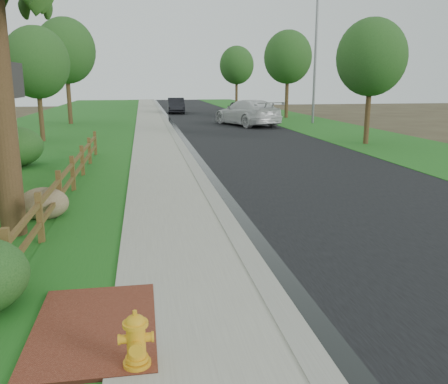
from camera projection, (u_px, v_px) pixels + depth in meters
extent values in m
plane|color=#382E1E|center=(241.00, 289.00, 7.64)|extent=(120.00, 120.00, 0.00)
cube|color=black|center=(212.00, 119.00, 41.98)|extent=(8.00, 90.00, 0.02)
cube|color=gray|center=(164.00, 119.00, 41.28)|extent=(0.40, 90.00, 0.12)
cube|color=black|center=(168.00, 119.00, 41.35)|extent=(0.50, 90.00, 0.00)
cube|color=gray|center=(149.00, 119.00, 41.07)|extent=(2.20, 90.00, 0.10)
cube|color=#1D5A19|center=(127.00, 120.00, 40.77)|extent=(1.60, 90.00, 0.06)
cube|color=#1D5A19|center=(64.00, 121.00, 39.92)|extent=(9.00, 90.00, 0.04)
cube|color=#1D5A19|center=(287.00, 118.00, 43.11)|extent=(6.00, 90.00, 0.04)
cube|color=maroon|center=(95.00, 329.00, 6.31)|extent=(1.60, 2.40, 0.11)
cube|color=#523A1B|center=(8.00, 262.00, 7.31)|extent=(0.12, 0.12, 1.10)
cube|color=#523A1B|center=(40.00, 219.00, 9.61)|extent=(0.12, 0.12, 1.10)
cube|color=#523A1B|center=(60.00, 192.00, 11.92)|extent=(0.12, 0.12, 1.10)
cube|color=#523A1B|center=(73.00, 174.00, 14.22)|extent=(0.12, 0.12, 1.10)
cube|color=#523A1B|center=(82.00, 161.00, 16.52)|extent=(0.12, 0.12, 1.10)
cube|color=#523A1B|center=(90.00, 151.00, 18.83)|extent=(0.12, 0.12, 1.10)
cube|color=#523A1B|center=(95.00, 144.00, 21.13)|extent=(0.12, 0.12, 1.10)
cube|color=#523A1B|center=(27.00, 243.00, 8.48)|extent=(0.08, 2.35, 0.10)
cube|color=#523A1B|center=(25.00, 221.00, 8.39)|extent=(0.08, 2.35, 0.10)
cube|color=#523A1B|center=(51.00, 208.00, 10.79)|extent=(0.08, 2.35, 0.10)
cube|color=#523A1B|center=(50.00, 191.00, 10.70)|extent=(0.08, 2.35, 0.10)
cube|color=#523A1B|center=(67.00, 186.00, 13.09)|extent=(0.08, 2.35, 0.10)
cube|color=#523A1B|center=(66.00, 172.00, 13.00)|extent=(0.08, 2.35, 0.10)
cube|color=#523A1B|center=(78.00, 170.00, 15.39)|extent=(0.08, 2.35, 0.10)
cube|color=#523A1B|center=(77.00, 158.00, 15.30)|extent=(0.08, 2.35, 0.10)
cube|color=#523A1B|center=(86.00, 159.00, 17.70)|extent=(0.08, 2.35, 0.10)
cube|color=#523A1B|center=(86.00, 148.00, 17.61)|extent=(0.08, 2.35, 0.10)
cube|color=#523A1B|center=(93.00, 150.00, 20.00)|extent=(0.08, 2.35, 0.10)
cube|color=#523A1B|center=(92.00, 140.00, 19.91)|extent=(0.08, 2.35, 0.10)
cylinder|color=#3B2C18|center=(2.00, 107.00, 9.67)|extent=(0.52, 0.52, 5.50)
cylinder|color=#F2AB1C|center=(137.00, 363.00, 5.41)|extent=(0.32, 0.32, 0.06)
cylinder|color=#F2AB1C|center=(136.00, 343.00, 5.36)|extent=(0.21, 0.21, 0.48)
cylinder|color=#F2AB1C|center=(137.00, 358.00, 5.40)|extent=(0.26, 0.26, 0.05)
cylinder|color=#F2AB1C|center=(135.00, 324.00, 5.30)|extent=(0.29, 0.29, 0.05)
ellipsoid|color=#F2AB1C|center=(135.00, 322.00, 5.30)|extent=(0.23, 0.23, 0.18)
cylinder|color=#F2AB1C|center=(135.00, 313.00, 5.27)|extent=(0.05, 0.05, 0.07)
cylinder|color=#F2AB1C|center=(136.00, 348.00, 5.22)|extent=(0.14, 0.11, 0.14)
cylinder|color=#F2AB1C|center=(122.00, 339.00, 5.32)|extent=(0.12, 0.11, 0.11)
cylinder|color=#F2AB1C|center=(150.00, 337.00, 5.37)|extent=(0.12, 0.11, 0.11)
imported|color=silver|center=(247.00, 113.00, 35.47)|extent=(4.60, 7.09, 1.91)
imported|color=black|center=(237.00, 109.00, 43.87)|extent=(2.45, 4.58, 1.48)
imported|color=black|center=(176.00, 106.00, 49.12)|extent=(1.85, 4.83, 1.57)
cylinder|color=slate|center=(315.00, 61.00, 36.35)|extent=(0.19, 0.19, 9.59)
ellipsoid|color=brown|center=(44.00, 204.00, 11.42)|extent=(1.38, 1.17, 0.79)
ellipsoid|color=#184117|center=(12.00, 147.00, 18.30)|extent=(3.05, 3.05, 1.60)
cylinder|color=#3B2C18|center=(40.00, 108.00, 25.76)|extent=(0.25, 0.25, 3.71)
ellipsoid|color=#184117|center=(36.00, 62.00, 25.22)|extent=(3.47, 3.47, 3.82)
cylinder|color=#3B2C18|center=(368.00, 107.00, 24.69)|extent=(0.27, 0.27, 3.90)
ellipsoid|color=#184117|center=(371.00, 57.00, 24.12)|extent=(3.57, 3.57, 3.92)
cylinder|color=#3B2C18|center=(69.00, 93.00, 36.31)|extent=(0.33, 0.33, 4.82)
ellipsoid|color=#184117|center=(66.00, 51.00, 35.61)|extent=(4.45, 4.45, 4.89)
cylinder|color=#3B2C18|center=(287.00, 92.00, 42.57)|extent=(0.32, 0.32, 4.68)
ellipsoid|color=#184117|center=(288.00, 57.00, 41.88)|extent=(4.24, 4.24, 4.66)
cylinder|color=#3B2C18|center=(237.00, 91.00, 54.44)|extent=(0.30, 0.30, 4.41)
ellipsoid|color=#184117|center=(237.00, 65.00, 53.79)|extent=(3.90, 3.90, 4.29)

